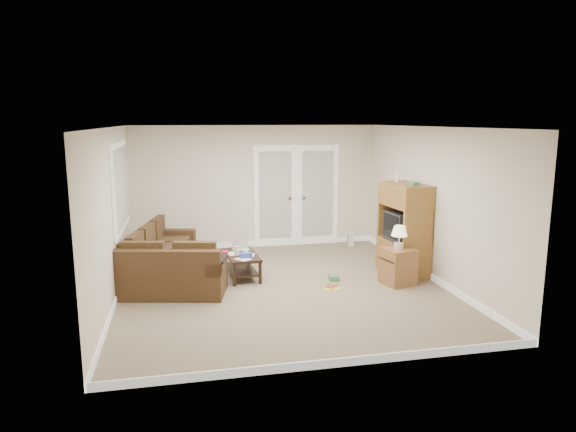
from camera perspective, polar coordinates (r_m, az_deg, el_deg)
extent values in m
plane|color=gray|center=(8.20, -0.66, -7.90)|extent=(5.50, 5.50, 0.00)
cube|color=silver|center=(7.77, -0.70, 9.85)|extent=(5.00, 5.50, 0.02)
cube|color=silver|center=(7.81, -18.99, 0.04)|extent=(0.02, 5.50, 2.50)
cube|color=silver|center=(8.72, 15.66, 1.29)|extent=(0.02, 5.50, 2.50)
cube|color=silver|center=(10.57, -3.59, 3.25)|extent=(5.00, 0.02, 2.50)
cube|color=silver|center=(5.28, 5.15, -4.31)|extent=(5.00, 0.02, 2.50)
cube|color=white|center=(10.64, -1.42, 2.09)|extent=(0.90, 0.04, 2.13)
cube|color=white|center=(10.83, 3.27, 2.24)|extent=(0.90, 0.04, 2.13)
cube|color=silver|center=(10.60, -1.39, 2.34)|extent=(0.68, 0.02, 1.80)
cube|color=silver|center=(10.80, 3.31, 2.48)|extent=(0.68, 0.02, 1.80)
cube|color=white|center=(8.74, -18.14, 3.17)|extent=(0.04, 1.92, 1.42)
cube|color=silver|center=(8.74, -17.98, 3.18)|extent=(0.02, 1.74, 1.24)
cube|color=#452F1A|center=(9.09, -13.85, -5.09)|extent=(1.23, 2.19, 0.38)
cube|color=#452F1A|center=(9.08, -15.77, -2.73)|extent=(0.65, 2.06, 0.39)
cube|color=#452F1A|center=(9.90, -12.62, -2.05)|extent=(0.84, 0.38, 0.20)
cube|color=#4B351E|center=(9.02, -13.47, -3.62)|extent=(0.95, 2.04, 0.11)
cube|color=#452F1A|center=(8.04, -12.84, -7.14)|extent=(1.75, 1.14, 0.38)
cube|color=#452F1A|center=(7.66, -13.46, -5.09)|extent=(1.62, 0.56, 0.39)
cube|color=#452F1A|center=(7.83, -7.91, -5.26)|extent=(0.38, 0.84, 0.20)
cube|color=#4B351E|center=(8.04, -12.79, -5.34)|extent=(1.61, 0.85, 0.11)
cube|color=black|center=(7.80, -7.93, -4.47)|extent=(0.43, 0.76, 0.03)
cube|color=red|center=(7.98, -7.73, -3.98)|extent=(0.30, 0.17, 0.02)
cube|color=black|center=(8.64, -5.19, -4.35)|extent=(0.57, 1.02, 0.04)
cube|color=black|center=(8.70, -5.16, -5.91)|extent=(0.49, 0.94, 0.03)
cylinder|color=white|center=(8.56, -5.73, -3.86)|extent=(0.08, 0.08, 0.14)
cylinder|color=red|center=(8.52, -5.75, -2.98)|extent=(0.01, 0.01, 0.12)
cube|color=#2E4197|center=(8.37, -4.71, -4.38)|extent=(0.20, 0.12, 0.08)
cube|color=white|center=(8.55, -5.07, -4.34)|extent=(0.36, 0.56, 0.00)
cube|color=olive|center=(9.05, 12.64, -4.44)|extent=(0.62, 1.02, 0.58)
cube|color=olive|center=(8.84, 12.92, 2.27)|extent=(0.62, 1.02, 0.39)
cube|color=black|center=(8.92, 12.67, -1.13)|extent=(0.52, 0.62, 0.49)
cube|color=black|center=(8.80, 11.32, -1.11)|extent=(0.06, 0.50, 0.39)
cube|color=#397E4B|center=(8.60, 13.78, 3.51)|extent=(0.13, 0.18, 0.06)
cylinder|color=white|center=(9.06, 12.07, 4.11)|extent=(0.07, 0.07, 0.12)
cube|color=#8E5E34|center=(8.45, 12.12, -5.48)|extent=(0.54, 0.54, 0.59)
cylinder|color=beige|center=(8.37, 12.21, -3.26)|extent=(0.14, 0.14, 0.09)
cylinder|color=beige|center=(8.34, 12.24, -2.53)|extent=(0.03, 0.03, 0.13)
cone|color=white|center=(8.31, 12.28, -1.62)|extent=(0.25, 0.25, 0.16)
cube|color=white|center=(10.83, 6.97, -2.58)|extent=(0.12, 0.10, 0.29)
cube|color=gold|center=(8.18, 4.86, -7.97)|extent=(0.26, 0.21, 0.01)
cube|color=#397E4B|center=(8.56, 5.10, -6.84)|extent=(0.18, 0.22, 0.08)
imported|color=brown|center=(8.28, 4.34, -7.69)|extent=(0.26, 0.26, 0.02)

